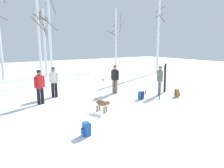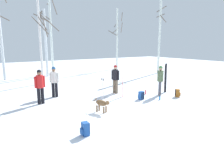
% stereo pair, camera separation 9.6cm
% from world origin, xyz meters
% --- Properties ---
extents(ground_plane, '(60.00, 60.00, 0.00)m').
position_xyz_m(ground_plane, '(0.00, 0.00, 0.00)').
color(ground_plane, white).
extents(person_0, '(0.34, 0.48, 1.72)m').
position_xyz_m(person_0, '(1.73, 3.63, 0.98)').
color(person_0, '#72604C').
rests_on(person_0, ground_plane).
extents(person_1, '(0.40, 0.39, 1.72)m').
position_xyz_m(person_1, '(3.64, 1.84, 0.98)').
color(person_1, '#4C4C56').
rests_on(person_1, ground_plane).
extents(person_2, '(0.52, 0.34, 1.72)m').
position_xyz_m(person_2, '(-2.60, 3.86, 0.98)').
color(person_2, black).
rests_on(person_2, ground_plane).
extents(person_3, '(0.45, 0.34, 1.72)m').
position_xyz_m(person_3, '(-1.59, 4.79, 0.98)').
color(person_3, black).
rests_on(person_3, ground_plane).
extents(dog, '(0.41, 0.86, 0.57)m').
position_xyz_m(dog, '(-0.69, 1.10, 0.39)').
color(dog, brown).
rests_on(dog, ground_plane).
extents(ski_pair_planted_0, '(0.10, 0.12, 1.88)m').
position_xyz_m(ski_pair_planted_0, '(1.59, 2.70, 0.93)').
color(ski_pair_planted_0, red).
rests_on(ski_pair_planted_0, ground_plane).
extents(ski_pair_planted_1, '(0.12, 0.13, 1.78)m').
position_xyz_m(ski_pair_planted_1, '(4.47, 2.19, 0.88)').
color(ski_pair_planted_1, black).
rests_on(ski_pair_planted_1, ground_plane).
extents(ski_poles_0, '(0.07, 0.24, 1.37)m').
position_xyz_m(ski_poles_0, '(-0.27, 1.75, 0.73)').
color(ski_poles_0, '#B2B2BC').
rests_on(ski_poles_0, ground_plane).
extents(backpack_0, '(0.30, 0.27, 0.44)m').
position_xyz_m(backpack_0, '(-2.31, -0.55, 0.21)').
color(backpack_0, '#1E4C99').
rests_on(backpack_0, ground_plane).
extents(backpack_1, '(0.28, 0.31, 0.44)m').
position_xyz_m(backpack_1, '(2.11, 1.73, 0.21)').
color(backpack_1, '#1E4C99').
rests_on(backpack_1, ground_plane).
extents(backpack_2, '(0.35, 0.34, 0.44)m').
position_xyz_m(backpack_2, '(4.19, 1.00, 0.21)').
color(backpack_2, '#99591E').
rests_on(backpack_2, ground_plane).
extents(water_bottle_0, '(0.08, 0.08, 0.23)m').
position_xyz_m(water_bottle_0, '(2.87, 1.09, 0.11)').
color(water_bottle_0, '#1E72BF').
rests_on(water_bottle_0, ground_plane).
extents(water_bottle_1, '(0.07, 0.07, 0.27)m').
position_xyz_m(water_bottle_1, '(3.11, 2.44, 0.13)').
color(water_bottle_1, red).
rests_on(water_bottle_1, ground_plane).
extents(birch_tree_2, '(1.21, 0.78, 6.18)m').
position_xyz_m(birch_tree_2, '(-1.10, 9.14, 3.17)').
color(birch_tree_2, silver).
rests_on(birch_tree_2, ground_plane).
extents(birch_tree_3, '(1.18, 1.45, 6.04)m').
position_xyz_m(birch_tree_3, '(0.16, 12.46, 3.18)').
color(birch_tree_3, silver).
rests_on(birch_tree_3, ground_plane).
extents(birch_tree_4, '(1.59, 1.35, 7.46)m').
position_xyz_m(birch_tree_4, '(1.01, 13.47, 3.82)').
color(birch_tree_4, silver).
rests_on(birch_tree_4, ground_plane).
extents(birch_tree_5, '(1.62, 1.46, 6.98)m').
position_xyz_m(birch_tree_5, '(8.96, 13.84, 3.64)').
color(birch_tree_5, silver).
rests_on(birch_tree_5, ground_plane).
extents(birch_tree_6, '(1.14, 1.15, 7.91)m').
position_xyz_m(birch_tree_6, '(10.34, 8.42, 4.03)').
color(birch_tree_6, silver).
rests_on(birch_tree_6, ground_plane).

